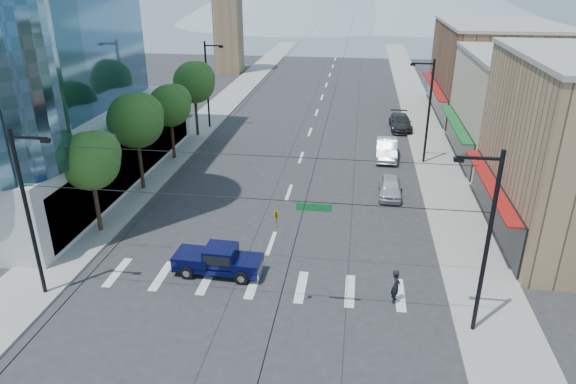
% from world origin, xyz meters
% --- Properties ---
extents(ground, '(160.00, 160.00, 0.00)m').
position_xyz_m(ground, '(0.00, 0.00, 0.00)').
color(ground, '#28282B').
rests_on(ground, ground).
extents(sidewalk_left, '(4.00, 120.00, 0.15)m').
position_xyz_m(sidewalk_left, '(-12.00, 40.00, 0.07)').
color(sidewalk_left, gray).
rests_on(sidewalk_left, ground).
extents(sidewalk_right, '(4.00, 120.00, 0.15)m').
position_xyz_m(sidewalk_right, '(12.00, 40.00, 0.07)').
color(sidewalk_right, gray).
rests_on(sidewalk_right, ground).
extents(shop_mid, '(12.00, 14.00, 9.00)m').
position_xyz_m(shop_mid, '(20.00, 24.00, 4.50)').
color(shop_mid, tan).
rests_on(shop_mid, ground).
extents(shop_far, '(12.00, 18.00, 10.00)m').
position_xyz_m(shop_far, '(20.00, 40.00, 5.00)').
color(shop_far, brown).
rests_on(shop_far, ground).
extents(clock_tower, '(4.80, 4.80, 20.40)m').
position_xyz_m(clock_tower, '(-16.50, 62.00, 10.64)').
color(clock_tower, '#8C6B4C').
rests_on(clock_tower, ground).
extents(tree_near, '(3.65, 3.64, 6.71)m').
position_xyz_m(tree_near, '(-11.07, 6.10, 4.99)').
color(tree_near, black).
rests_on(tree_near, ground).
extents(tree_midnear, '(4.09, 4.09, 7.52)m').
position_xyz_m(tree_midnear, '(-11.07, 13.10, 5.59)').
color(tree_midnear, black).
rests_on(tree_midnear, ground).
extents(tree_midfar, '(3.65, 3.64, 6.71)m').
position_xyz_m(tree_midfar, '(-11.07, 20.10, 4.99)').
color(tree_midfar, black).
rests_on(tree_midfar, ground).
extents(tree_far, '(4.09, 4.09, 7.52)m').
position_xyz_m(tree_far, '(-11.07, 27.10, 5.59)').
color(tree_far, black).
rests_on(tree_far, ground).
extents(signal_rig, '(21.80, 0.20, 9.00)m').
position_xyz_m(signal_rig, '(0.19, -1.00, 4.64)').
color(signal_rig, black).
rests_on(signal_rig, ground).
extents(lamp_pole_nw, '(2.00, 0.25, 9.00)m').
position_xyz_m(lamp_pole_nw, '(-10.67, 30.00, 4.94)').
color(lamp_pole_nw, black).
rests_on(lamp_pole_nw, ground).
extents(lamp_pole_ne, '(2.00, 0.25, 9.00)m').
position_xyz_m(lamp_pole_ne, '(10.67, 22.00, 4.94)').
color(lamp_pole_ne, black).
rests_on(lamp_pole_ne, ground).
extents(pickup_truck, '(5.01, 2.07, 1.68)m').
position_xyz_m(pickup_truck, '(-2.36, 2.24, 0.87)').
color(pickup_truck, '#060932').
rests_on(pickup_truck, ground).
extents(pedestrian, '(0.53, 0.73, 1.84)m').
position_xyz_m(pedestrian, '(7.29, 0.89, 0.92)').
color(pedestrian, black).
rests_on(pedestrian, ground).
extents(parked_car_near, '(1.83, 4.22, 1.42)m').
position_xyz_m(parked_car_near, '(7.60, 14.47, 0.71)').
color(parked_car_near, silver).
rests_on(parked_car_near, ground).
extents(parked_car_mid, '(1.91, 5.19, 1.70)m').
position_xyz_m(parked_car_mid, '(7.60, 22.96, 0.85)').
color(parked_car_mid, silver).
rests_on(parked_car_mid, ground).
extents(parked_car_far, '(2.34, 5.38, 1.54)m').
position_xyz_m(parked_car_far, '(9.40, 32.31, 0.77)').
color(parked_car_far, '#29292B').
rests_on(parked_car_far, ground).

